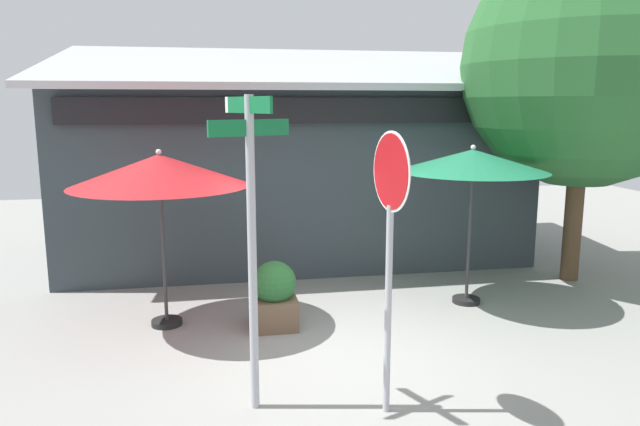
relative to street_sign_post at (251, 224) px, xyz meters
name	(u,v)px	position (x,y,z in m)	size (l,w,h in m)	color
ground_plane	(331,354)	(1.08, 1.28, -2.03)	(28.00, 28.00, 0.10)	gray
cafe_building	(293,169)	(1.33, 6.63, -0.18)	(9.45, 4.95, 4.46)	#333D42
street_sign_post	(251,224)	(0.00, 0.00, 0.00)	(0.81, 0.87, 3.25)	#A8AAB2
stop_sign	(390,220)	(1.34, -0.34, 0.06)	(0.14, 0.78, 2.91)	#A8AAB2
patio_umbrella_crimson_left	(160,171)	(-1.08, 2.60, 0.26)	(2.48, 2.48, 2.55)	black
patio_umbrella_forest_green_center	(473,162)	(3.60, 2.74, 0.30)	(2.33, 2.33, 2.54)	black
shade_tree	(598,69)	(6.19, 3.55, 1.76)	(4.50, 4.23, 5.93)	brown
sidewalk_planter	(274,295)	(0.45, 2.24, -1.50)	(0.63, 0.63, 0.97)	brown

